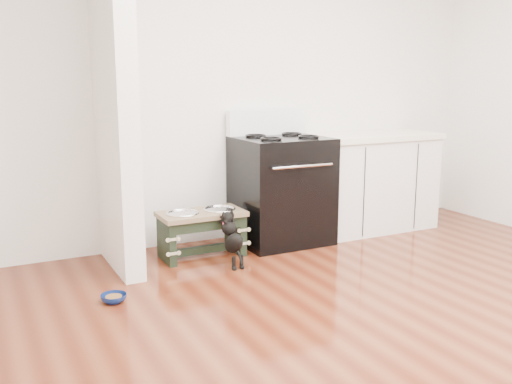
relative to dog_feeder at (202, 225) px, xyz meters
name	(u,v)px	position (x,y,z in m)	size (l,w,h in m)	color
ground	(438,348)	(0.53, -2.06, -0.27)	(5.00, 5.00, 0.00)	#491A0D
room_shell	(459,36)	(0.53, -2.06, 1.35)	(5.00, 5.00, 5.00)	silver
partition_wall	(114,88)	(-0.64, 0.04, 1.08)	(0.15, 0.80, 2.70)	silver
oven_range	(281,188)	(0.78, 0.10, 0.21)	(0.76, 0.69, 1.14)	black
cabinet_run	(370,182)	(1.76, 0.11, 0.19)	(1.24, 0.64, 0.91)	silver
dog_feeder	(202,225)	(0.00, 0.00, 0.00)	(0.68, 0.36, 0.39)	black
puppy	(232,237)	(0.12, -0.31, -0.04)	(0.12, 0.35, 0.41)	black
floor_bowl	(114,298)	(-0.87, -0.63, -0.24)	(0.17, 0.17, 0.05)	#0B1C50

